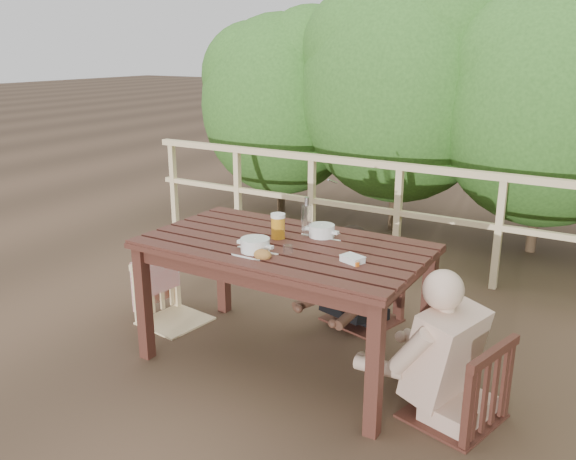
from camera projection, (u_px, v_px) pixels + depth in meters
The scene contains 16 objects.
ground at pixel (284, 361), 3.98m from camera, with size 60.00×60.00×0.00m, color brown.
table at pixel (284, 304), 3.86m from camera, with size 1.77×0.99×0.82m, color #3C1D16.
chair_left at pixel (172, 266), 4.40m from camera, with size 0.45×0.45×0.90m, color beige.
chair_far at pixel (364, 261), 4.42m from camera, with size 0.48×0.48×0.97m, color #3C1D16.
chair_right at pixel (459, 340), 3.23m from camera, with size 0.48×0.48×0.97m, color #3C1D16.
woman at pixel (366, 246), 4.40m from camera, with size 0.48×0.59×1.19m, color black, non-canonical shape.
diner_right at pixel (468, 305), 3.15m from camera, with size 0.56×0.69×1.40m, color #CDA38B, non-canonical shape.
railing at pixel (398, 217), 5.46m from camera, with size 5.60×0.10×1.01m, color beige.
hedge_row at pixel (488, 58), 5.84m from camera, with size 6.60×1.60×3.80m, color #305D20, non-canonical shape.
soup_near at pixel (255, 246), 3.56m from camera, with size 0.29×0.29×0.10m, color white.
soup_far at pixel (322, 232), 3.84m from camera, with size 0.28×0.28×0.09m, color silver.
bread_roll at pixel (263, 255), 3.46m from camera, with size 0.11×0.08×0.07m, color #AE7036.
beer_glass at pixel (278, 227), 3.79m from camera, with size 0.09×0.09×0.18m, color orange.
bottle at pixel (307, 218), 3.82m from camera, with size 0.07×0.07×0.27m, color silver.
tumbler at pixel (288, 251), 3.52m from camera, with size 0.06×0.06×0.07m, color silver.
butter_tub at pixel (352, 260), 3.38m from camera, with size 0.13×0.09×0.05m, color silver.
Camera 1 is at (1.85, -3.02, 2.01)m, focal length 37.17 mm.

